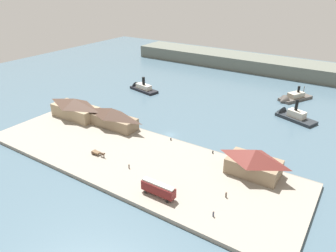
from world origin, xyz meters
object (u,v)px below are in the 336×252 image
object	(u,v)px
pedestrian_walking_east	(213,214)
ferry_mid_harbor	(292,98)
pedestrian_at_waters_edge	(129,166)
street_tram	(158,188)
horse_cart	(98,153)
pedestrian_near_cart	(226,195)
mooring_post_center_west	(213,152)
ferry_moored_west	(291,115)
ferry_shed_east_terminal	(75,108)
ferry_shed_west_terminal	(254,162)
mooring_post_center_east	(171,139)
ferry_shed_customs_shed	(112,117)
ferry_approaching_east	(141,88)

from	to	relation	value
pedestrian_walking_east	ferry_mid_harbor	size ratio (longest dim) A/B	0.08
pedestrian_at_waters_edge	street_tram	bearing A→B (deg)	-21.65
horse_cart	pedestrian_near_cart	world-z (taller)	horse_cart
horse_cart	mooring_post_center_west	distance (m)	38.33
ferry_mid_harbor	pedestrian_walking_east	bearing A→B (deg)	-87.28
horse_cart	ferry_moored_west	distance (m)	82.97
street_tram	pedestrian_near_cart	world-z (taller)	street_tram
ferry_shed_east_terminal	street_tram	world-z (taller)	ferry_shed_east_terminal
pedestrian_near_cart	pedestrian_walking_east	bearing A→B (deg)	-87.28
pedestrian_at_waters_edge	ferry_moored_west	world-z (taller)	ferry_moored_west
ferry_shed_west_terminal	street_tram	bearing A→B (deg)	-125.98
ferry_shed_west_terminal	horse_cart	world-z (taller)	ferry_shed_west_terminal
pedestrian_walking_east	mooring_post_center_west	world-z (taller)	pedestrian_walking_east
horse_cart	ferry_moored_west	bearing A→B (deg)	57.00
ferry_mid_harbor	mooring_post_center_east	bearing A→B (deg)	-110.48
mooring_post_center_east	street_tram	bearing A→B (deg)	-63.23
pedestrian_at_waters_edge	ferry_moored_west	xyz separation A→B (m)	(31.59, 70.02, -0.62)
ferry_shed_customs_shed	ferry_mid_harbor	distance (m)	88.52
ferry_mid_harbor	pedestrian_at_waters_edge	bearing A→B (deg)	-106.22
ferry_mid_harbor	ferry_approaching_east	bearing A→B (deg)	-158.92
ferry_shed_customs_shed	mooring_post_center_east	size ratio (longest dim) A/B	23.58
ferry_shed_east_terminal	street_tram	bearing A→B (deg)	-22.23
ferry_moored_west	pedestrian_near_cart	bearing A→B (deg)	-90.58
ferry_approaching_east	ferry_shed_customs_shed	bearing A→B (deg)	-65.31
pedestrian_at_waters_edge	mooring_post_center_west	distance (m)	28.67
mooring_post_center_west	horse_cart	bearing A→B (deg)	-144.77
ferry_shed_east_terminal	ferry_shed_customs_shed	xyz separation A→B (m)	(19.29, 1.73, -0.28)
pedestrian_near_cart	pedestrian_at_waters_edge	world-z (taller)	pedestrian_near_cart
ferry_shed_customs_shed	mooring_post_center_west	bearing A→B (deg)	3.52
pedestrian_near_cart	pedestrian_at_waters_edge	size ratio (longest dim) A/B	1.15
ferry_shed_west_terminal	mooring_post_center_east	world-z (taller)	ferry_shed_west_terminal
ferry_shed_west_terminal	ferry_approaching_east	xyz separation A→B (m)	(-78.17, 45.83, -4.16)
street_tram	mooring_post_center_east	distance (m)	32.21
ferry_shed_customs_shed	pedestrian_at_waters_edge	distance (m)	31.99
ferry_shed_west_terminal	horse_cart	size ratio (longest dim) A/B	2.70
ferry_shed_east_terminal	horse_cart	bearing A→B (deg)	-30.23
ferry_moored_west	pedestrian_at_waters_edge	bearing A→B (deg)	-114.29
street_tram	mooring_post_center_west	distance (m)	28.81
street_tram	horse_cart	size ratio (longest dim) A/B	1.72
mooring_post_center_east	ferry_mid_harbor	distance (m)	73.88
ferry_moored_west	horse_cart	bearing A→B (deg)	-123.00
horse_cart	street_tram	bearing A→B (deg)	-12.71
pedestrian_walking_east	mooring_post_center_west	bearing A→B (deg)	116.12
ferry_approaching_east	ferry_shed_west_terminal	bearing A→B (deg)	-30.38
pedestrian_at_waters_edge	pedestrian_walking_east	xyz separation A→B (m)	(31.33, -5.22, 0.06)
pedestrian_at_waters_edge	mooring_post_center_west	size ratio (longest dim) A/B	1.69
ferry_approaching_east	street_tram	bearing A→B (deg)	-49.27
pedestrian_near_cart	mooring_post_center_west	world-z (taller)	pedestrian_near_cart
ferry_mid_harbor	ferry_moored_west	bearing A→B (deg)	-77.37
ferry_shed_west_terminal	ferry_moored_west	size ratio (longest dim) A/B	0.82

